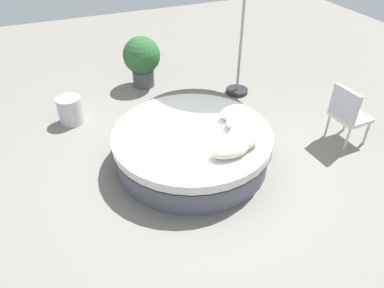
{
  "coord_description": "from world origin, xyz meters",
  "views": [
    {
      "loc": [
        -1.67,
        -3.97,
        3.49
      ],
      "look_at": [
        0.0,
        0.0,
        0.32
      ],
      "focal_mm": 33.57,
      "sensor_mm": 36.0,
      "label": 1
    }
  ],
  "objects_px": {
    "throw_pillow_4": "(235,112)",
    "throw_pillow_2": "(245,131)",
    "round_bed": "(192,147)",
    "planter": "(142,58)",
    "throw_pillow_3": "(243,121)",
    "patio_chair": "(348,112)",
    "side_table": "(70,110)",
    "throw_pillow_1": "(240,141)",
    "throw_pillow_0": "(230,150)"
  },
  "relations": [
    {
      "from": "throw_pillow_2",
      "to": "side_table",
      "type": "height_order",
      "value": "throw_pillow_2"
    },
    {
      "from": "throw_pillow_1",
      "to": "patio_chair",
      "type": "relative_size",
      "value": 0.57
    },
    {
      "from": "round_bed",
      "to": "throw_pillow_1",
      "type": "height_order",
      "value": "throw_pillow_1"
    },
    {
      "from": "throw_pillow_2",
      "to": "planter",
      "type": "distance_m",
      "value": 3.18
    },
    {
      "from": "throw_pillow_3",
      "to": "patio_chair",
      "type": "relative_size",
      "value": 0.54
    },
    {
      "from": "throw_pillow_2",
      "to": "throw_pillow_0",
      "type": "bearing_deg",
      "value": -142.35
    },
    {
      "from": "throw_pillow_4",
      "to": "throw_pillow_2",
      "type": "bearing_deg",
      "value": -102.95
    },
    {
      "from": "throw_pillow_1",
      "to": "throw_pillow_2",
      "type": "xyz_separation_m",
      "value": [
        0.18,
        0.18,
        -0.01
      ]
    },
    {
      "from": "throw_pillow_2",
      "to": "throw_pillow_1",
      "type": "bearing_deg",
      "value": -135.39
    },
    {
      "from": "throw_pillow_1",
      "to": "throw_pillow_4",
      "type": "relative_size",
      "value": 1.14
    },
    {
      "from": "throw_pillow_2",
      "to": "side_table",
      "type": "distance_m",
      "value": 3.16
    },
    {
      "from": "throw_pillow_0",
      "to": "throw_pillow_2",
      "type": "height_order",
      "value": "throw_pillow_2"
    },
    {
      "from": "patio_chair",
      "to": "side_table",
      "type": "xyz_separation_m",
      "value": [
        -4.0,
        2.32,
        -0.32
      ]
    },
    {
      "from": "throw_pillow_0",
      "to": "throw_pillow_2",
      "type": "distance_m",
      "value": 0.49
    },
    {
      "from": "throw_pillow_4",
      "to": "planter",
      "type": "height_order",
      "value": "planter"
    },
    {
      "from": "planter",
      "to": "throw_pillow_2",
      "type": "bearing_deg",
      "value": -79.2
    },
    {
      "from": "throw_pillow_1",
      "to": "throw_pillow_2",
      "type": "height_order",
      "value": "throw_pillow_1"
    },
    {
      "from": "round_bed",
      "to": "throw_pillow_2",
      "type": "xyz_separation_m",
      "value": [
        0.64,
        -0.39,
        0.35
      ]
    },
    {
      "from": "side_table",
      "to": "round_bed",
      "type": "bearing_deg",
      "value": -50.3
    },
    {
      "from": "round_bed",
      "to": "side_table",
      "type": "relative_size",
      "value": 4.91
    },
    {
      "from": "throw_pillow_0",
      "to": "throw_pillow_1",
      "type": "height_order",
      "value": "throw_pillow_1"
    },
    {
      "from": "side_table",
      "to": "throw_pillow_0",
      "type": "bearing_deg",
      "value": -54.9
    },
    {
      "from": "throw_pillow_3",
      "to": "planter",
      "type": "height_order",
      "value": "planter"
    },
    {
      "from": "throw_pillow_0",
      "to": "throw_pillow_2",
      "type": "bearing_deg",
      "value": 37.65
    },
    {
      "from": "throw_pillow_1",
      "to": "throw_pillow_0",
      "type": "bearing_deg",
      "value": -149.39
    },
    {
      "from": "throw_pillow_3",
      "to": "planter",
      "type": "relative_size",
      "value": 0.51
    },
    {
      "from": "throw_pillow_4",
      "to": "side_table",
      "type": "distance_m",
      "value": 2.92
    },
    {
      "from": "throw_pillow_0",
      "to": "side_table",
      "type": "bearing_deg",
      "value": 125.1
    },
    {
      "from": "throw_pillow_1",
      "to": "throw_pillow_2",
      "type": "relative_size",
      "value": 1.16
    },
    {
      "from": "round_bed",
      "to": "throw_pillow_2",
      "type": "height_order",
      "value": "throw_pillow_2"
    },
    {
      "from": "round_bed",
      "to": "planter",
      "type": "height_order",
      "value": "planter"
    },
    {
      "from": "round_bed",
      "to": "throw_pillow_0",
      "type": "relative_size",
      "value": 4.35
    },
    {
      "from": "throw_pillow_0",
      "to": "patio_chair",
      "type": "relative_size",
      "value": 0.55
    },
    {
      "from": "planter",
      "to": "throw_pillow_0",
      "type": "bearing_deg",
      "value": -86.59
    },
    {
      "from": "round_bed",
      "to": "side_table",
      "type": "xyz_separation_m",
      "value": [
        -1.54,
        1.86,
        -0.04
      ]
    },
    {
      "from": "throw_pillow_2",
      "to": "throw_pillow_4",
      "type": "bearing_deg",
      "value": 77.05
    },
    {
      "from": "round_bed",
      "to": "side_table",
      "type": "distance_m",
      "value": 2.41
    },
    {
      "from": "throw_pillow_4",
      "to": "throw_pillow_3",
      "type": "bearing_deg",
      "value": -92.85
    },
    {
      "from": "side_table",
      "to": "throw_pillow_1",
      "type": "bearing_deg",
      "value": -50.41
    },
    {
      "from": "throw_pillow_3",
      "to": "throw_pillow_4",
      "type": "relative_size",
      "value": 1.08
    },
    {
      "from": "throw_pillow_1",
      "to": "throw_pillow_3",
      "type": "xyz_separation_m",
      "value": [
        0.28,
        0.41,
        0.0
      ]
    },
    {
      "from": "throw_pillow_4",
      "to": "planter",
      "type": "relative_size",
      "value": 0.47
    },
    {
      "from": "throw_pillow_3",
      "to": "throw_pillow_2",
      "type": "bearing_deg",
      "value": -113.1
    },
    {
      "from": "throw_pillow_0",
      "to": "throw_pillow_3",
      "type": "height_order",
      "value": "throw_pillow_3"
    },
    {
      "from": "throw_pillow_4",
      "to": "throw_pillow_0",
      "type": "bearing_deg",
      "value": -122.51
    },
    {
      "from": "throw_pillow_0",
      "to": "planter",
      "type": "height_order",
      "value": "planter"
    },
    {
      "from": "throw_pillow_4",
      "to": "throw_pillow_1",
      "type": "bearing_deg",
      "value": -113.63
    },
    {
      "from": "round_bed",
      "to": "patio_chair",
      "type": "distance_m",
      "value": 2.52
    },
    {
      "from": "throw_pillow_1",
      "to": "patio_chair",
      "type": "bearing_deg",
      "value": 3.1
    },
    {
      "from": "round_bed",
      "to": "planter",
      "type": "relative_size",
      "value": 2.26
    }
  ]
}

